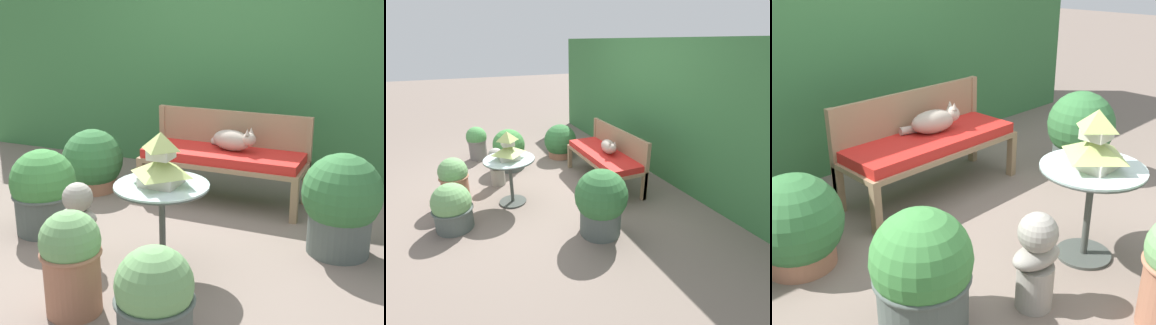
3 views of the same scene
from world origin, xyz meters
TOP-DOWN VIEW (x-y plane):
  - ground at (0.00, 0.00)m, footprint 30.00×30.00m
  - foliage_hedge_back at (0.00, 2.40)m, footprint 6.40×0.95m
  - garden_bench at (0.25, 1.03)m, footprint 1.49×0.53m
  - bench_backrest at (0.25, 1.28)m, footprint 1.49×0.06m
  - cat at (0.33, 1.08)m, footprint 0.47×0.29m
  - patio_table at (0.32, -0.36)m, footprint 0.64×0.64m
  - pagoda_birdhouse at (0.32, -0.36)m, footprint 0.33×0.33m
  - garden_bust at (-0.30, -0.43)m, footprint 0.33×0.22m
  - potted_plant_bench_left at (-1.02, 0.84)m, footprint 0.58×0.58m
  - potted_plant_patio_mid at (0.63, -1.09)m, footprint 0.45×0.45m
  - potted_plant_hedge_corner at (1.39, 0.39)m, footprint 0.58×0.58m
  - potted_plant_table_far at (0.06, -1.03)m, footprint 0.37×0.37m
  - potted_plant_bench_right at (-0.84, -0.13)m, footprint 0.52×0.52m

SIDE VIEW (x-z plane):
  - ground at x=0.00m, z-range 0.00..0.00m
  - potted_plant_patio_mid at x=0.63m, z-range -0.01..0.54m
  - potted_plant_bench_left at x=-1.02m, z-range -0.03..0.58m
  - garden_bust at x=-0.30m, z-range 0.01..0.58m
  - potted_plant_bench_right at x=-0.84m, z-range -0.01..0.67m
  - potted_plant_table_far at x=0.06m, z-range 0.02..0.66m
  - potted_plant_hedge_corner at x=1.39m, z-range 0.01..0.76m
  - garden_bench at x=0.25m, z-range 0.17..0.65m
  - patio_table at x=0.32m, z-range 0.18..0.80m
  - cat at x=0.33m, z-range 0.47..0.69m
  - bench_backrest at x=0.25m, z-range 0.18..0.98m
  - pagoda_birdhouse at x=0.32m, z-range 0.60..0.95m
  - foliage_hedge_back at x=0.00m, z-range 0.00..2.04m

